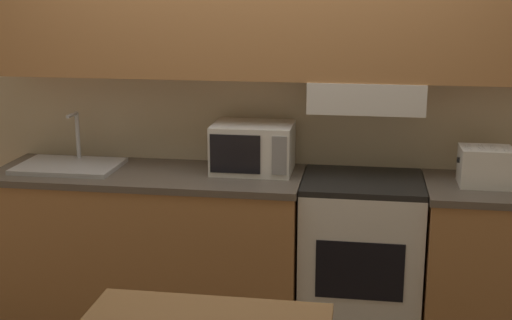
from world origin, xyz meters
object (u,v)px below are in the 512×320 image
(toaster, at_px, (485,166))
(sink_basin, at_px, (69,165))
(microwave, at_px, (253,148))
(stove_range, at_px, (360,260))

(toaster, xyz_separation_m, sink_basin, (-2.21, -0.00, -0.08))
(microwave, distance_m, toaster, 1.20)
(sink_basin, bearing_deg, microwave, 5.29)
(stove_range, xyz_separation_m, sink_basin, (-1.60, -0.02, 0.47))
(toaster, distance_m, sink_basin, 2.21)
(sink_basin, bearing_deg, toaster, 0.05)
(microwave, bearing_deg, stove_range, -7.19)
(stove_range, bearing_deg, microwave, 172.81)
(microwave, xyz_separation_m, sink_basin, (-1.01, -0.09, -0.11))
(microwave, distance_m, sink_basin, 1.02)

